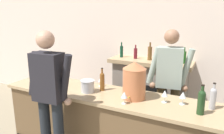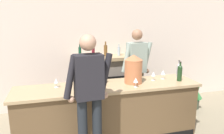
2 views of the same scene
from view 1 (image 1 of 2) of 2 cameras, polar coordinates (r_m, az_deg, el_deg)
The scene contains 15 objects.
wall_back_panel at distance 4.31m, azimuth 5.24°, elevation 5.69°, with size 12.00×0.07×2.75m.
bar_counter at distance 3.21m, azimuth -2.00°, elevation -14.57°, with size 3.00×0.70×0.93m.
fireplace_stone at distance 4.12m, azimuth 9.67°, elevation -6.01°, with size 1.47×0.52×1.49m.
person_customer at distance 2.76m, azimuth -15.92°, elevation -7.64°, with size 0.66×0.32×1.81m.
person_bartender at distance 3.33m, azimuth 14.57°, elevation -4.14°, with size 0.65×0.35×1.78m.
copper_dispenser at distance 2.78m, azimuth 5.82°, elevation -3.45°, with size 0.30×0.34×0.48m.
ice_bucket_steel at distance 3.05m, azimuth -6.39°, elevation -4.98°, with size 0.19×0.19×0.17m.
wine_bottle_chardonnay_pale at distance 2.56m, azimuth 22.31°, elevation -8.23°, with size 0.08×0.08×0.34m.
wine_bottle_burgundy_dark at distance 3.07m, azimuth -2.59°, elevation -3.56°, with size 0.07×0.07×0.33m.
wine_bottle_cabernet_heavy at distance 2.75m, azimuth 24.86°, elevation -7.21°, with size 0.07×0.07×0.31m.
wine_glass_near_bucket at distance 3.51m, azimuth -13.01°, elevation -2.37°, with size 0.07×0.07×0.15m.
wine_glass_front_left at distance 2.75m, azimuth 13.62°, elevation -6.84°, with size 0.07×0.07×0.16m.
wine_glass_back_row at distance 2.65m, azimuth 3.21°, elevation -7.37°, with size 0.08×0.08×0.15m.
wine_glass_by_dispenser at distance 3.25m, azimuth -2.99°, elevation -3.26°, with size 0.08×0.08×0.16m.
wine_glass_mid_counter at distance 2.76m, azimuth 18.03°, elevation -7.08°, with size 0.08×0.08×0.16m.
Camera 1 is at (1.56, 0.42, 2.01)m, focal length 35.00 mm.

